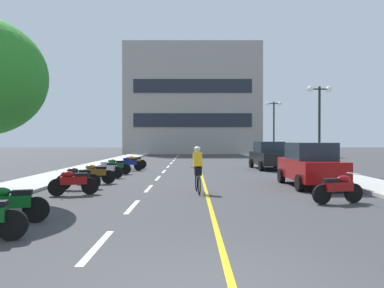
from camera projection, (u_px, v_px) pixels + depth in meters
name	position (u px, v px, depth m)	size (l,w,h in m)	color
ground_plane	(195.00, 168.00, 25.75)	(140.00, 140.00, 0.00)	#38383A
curb_left	(101.00, 164.00, 28.72)	(2.40, 72.00, 0.12)	#A8A8A3
curb_right	(287.00, 164.00, 28.77)	(2.40, 72.00, 0.12)	#A8A8A3
lane_dash_0	(96.00, 246.00, 6.74)	(0.14, 2.20, 0.01)	silver
lane_dash_1	(131.00, 207.00, 10.74)	(0.14, 2.20, 0.01)	silver
lane_dash_2	(147.00, 188.00, 14.74)	(0.14, 2.20, 0.01)	silver
lane_dash_3	(156.00, 178.00, 18.74)	(0.14, 2.20, 0.01)	silver
lane_dash_4	(162.00, 171.00, 22.74)	(0.14, 2.20, 0.01)	silver
lane_dash_5	(167.00, 167.00, 26.74)	(0.14, 2.20, 0.01)	silver
lane_dash_6	(170.00, 163.00, 30.74)	(0.14, 2.20, 0.01)	silver
lane_dash_7	(172.00, 161.00, 34.74)	(0.14, 2.20, 0.01)	silver
lane_dash_8	(174.00, 158.00, 38.74)	(0.14, 2.20, 0.01)	silver
lane_dash_9	(176.00, 157.00, 42.74)	(0.14, 2.20, 0.01)	silver
lane_dash_10	(177.00, 155.00, 46.74)	(0.14, 2.20, 0.01)	silver
lane_dash_11	(178.00, 154.00, 50.74)	(0.14, 2.20, 0.01)	silver
centre_line_yellow	(197.00, 165.00, 28.75)	(0.12, 66.00, 0.01)	gold
office_building	(191.00, 100.00, 52.94)	(18.84, 6.69, 15.24)	#9E998E
street_lamp_mid	(318.00, 109.00, 21.85)	(1.46, 0.36, 4.97)	black
street_lamp_far	(272.00, 117.00, 33.35)	(1.46, 0.36, 5.25)	black
parked_car_near	(309.00, 164.00, 15.34)	(1.94, 4.21, 1.82)	black
parked_car_mid	(267.00, 155.00, 24.51)	(2.12, 4.29, 1.82)	black
motorcycle_1	(8.00, 204.00, 8.50)	(1.66, 0.74, 0.92)	black
motorcycle_2	(337.00, 188.00, 11.28)	(1.67, 0.69, 0.92)	black
motorcycle_3	(72.00, 182.00, 12.93)	(1.64, 0.80, 0.92)	black
motorcycle_4	(76.00, 178.00, 14.37)	(1.67, 0.69, 0.92)	black
motorcycle_5	(94.00, 173.00, 16.21)	(1.68, 0.67, 0.92)	black
motorcycle_6	(106.00, 169.00, 18.84)	(1.65, 0.78, 0.92)	black
motorcycle_7	(114.00, 166.00, 20.71)	(1.70, 0.60, 0.92)	black
motorcycle_8	(128.00, 163.00, 23.22)	(1.69, 0.61, 0.92)	black
motorcycle_9	(132.00, 162.00, 24.85)	(1.70, 0.60, 0.92)	black
cyclist_rider	(196.00, 169.00, 13.56)	(0.42, 1.77, 1.71)	black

